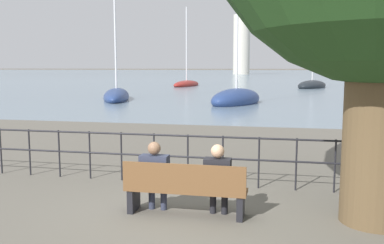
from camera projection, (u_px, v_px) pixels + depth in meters
The scene contains 11 objects.
ground_plane at pixel (186, 214), 7.12m from camera, with size 1000.00×1000.00×0.00m, color #605B51.
harbor_water at pixel (278, 73), 163.15m from camera, with size 600.00×300.00×0.01m.
park_bench at pixel (185, 190), 7.00m from camera, with size 2.02×0.45×0.90m.
seated_person_left at pixel (155, 173), 7.15m from camera, with size 0.48×0.35×1.21m.
seated_person_right at pixel (218, 177), 6.94m from camera, with size 0.43×0.35×1.21m.
promenade_railing at pixel (205, 152), 8.79m from camera, with size 15.40×0.04×1.05m.
sailboat_0 at pixel (236, 98), 28.02m from camera, with size 4.01×5.85×12.69m.
sailboat_1 at pixel (117, 95), 31.72m from camera, with size 4.02×7.54×12.74m.
sailboat_3 at pixel (187, 84), 53.88m from camera, with size 3.02×7.17×10.08m.
sailboat_5 at pixel (312, 85), 49.45m from camera, with size 4.71×6.61×7.77m.
harbor_lighthouse at pixel (242, 41), 137.13m from camera, with size 5.34×5.34×23.05m.
Camera 1 is at (1.52, -6.69, 2.44)m, focal length 40.00 mm.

